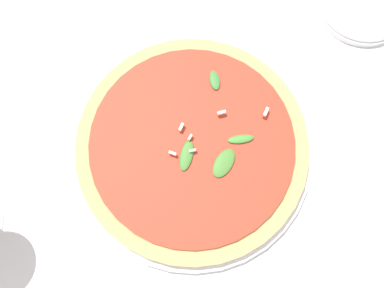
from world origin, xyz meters
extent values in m
plane|color=silver|center=(0.00, 0.00, 0.00)|extent=(6.00, 6.00, 0.00)
cylinder|color=white|center=(0.01, -0.01, 0.01)|extent=(0.37, 0.37, 0.01)
cylinder|color=tan|center=(0.01, -0.01, 0.02)|extent=(0.35, 0.35, 0.02)
cylinder|color=#B73823|center=(0.01, -0.01, 0.03)|extent=(0.30, 0.30, 0.01)
ellipsoid|color=#437C30|center=(0.00, 0.01, 0.04)|extent=(0.04, 0.05, 0.01)
ellipsoid|color=#3E7C37|center=(0.07, -0.09, 0.04)|extent=(0.04, 0.03, 0.01)
ellipsoid|color=#457D2F|center=(-0.04, -0.03, 0.04)|extent=(0.04, 0.05, 0.01)
ellipsoid|color=#458B35|center=(-0.03, -0.07, 0.04)|extent=(0.03, 0.04, 0.01)
cube|color=#EFE5C6|center=(0.04, -0.01, 0.04)|extent=(0.01, 0.01, 0.01)
cube|color=#EFE5C6|center=(0.00, 0.00, 0.04)|extent=(0.01, 0.01, 0.01)
cube|color=#EFE5C6|center=(0.01, 0.03, 0.04)|extent=(0.01, 0.01, 0.01)
cube|color=#EFE5C6|center=(0.02, -0.07, 0.04)|extent=(0.01, 0.01, 0.01)
cube|color=#EFE5C6|center=(0.02, -0.01, 0.04)|extent=(0.01, 0.01, 0.01)
cube|color=#EFE5C6|center=(-0.01, -0.12, 0.04)|extent=(0.01, 0.01, 0.01)
cylinder|color=white|center=(0.05, -0.39, 0.01)|extent=(0.16, 0.16, 0.01)
torus|color=white|center=(0.05, -0.39, 0.01)|extent=(0.16, 0.16, 0.01)
camera|label=1|loc=(-0.10, 0.07, 0.57)|focal=35.00mm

